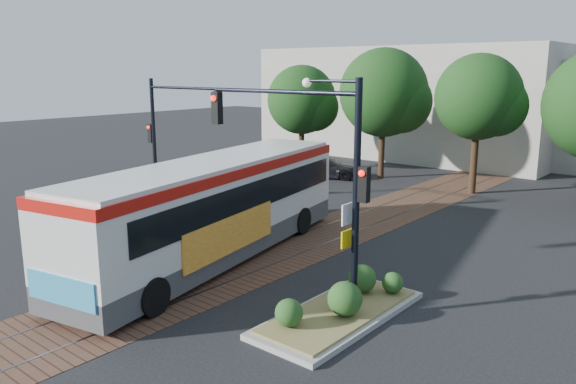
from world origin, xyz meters
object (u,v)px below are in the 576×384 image
(city_bus, at_px, (216,204))
(traffic_island, at_px, (342,304))
(signal_pole_main, at_px, (317,157))
(parked_car, at_px, (324,167))
(signal_pole_left, at_px, (168,125))
(officer, at_px, (193,199))

(city_bus, distance_m, traffic_island, 6.32)
(signal_pole_main, height_order, parked_car, signal_pole_main)
(traffic_island, relative_size, signal_pole_main, 0.87)
(signal_pole_left, height_order, officer, signal_pole_left)
(signal_pole_main, xyz_separation_m, parked_car, (-11.04, 15.45, -3.50))
(traffic_island, distance_m, officer, 11.88)
(officer, distance_m, parked_car, 11.19)
(signal_pole_main, bearing_deg, signal_pole_left, 158.55)
(traffic_island, relative_size, parked_car, 1.14)
(signal_pole_left, bearing_deg, officer, -12.97)
(traffic_island, bearing_deg, officer, 158.26)
(signal_pole_left, relative_size, officer, 3.88)
(signal_pole_left, relative_size, parked_car, 1.32)
(traffic_island, xyz_separation_m, signal_pole_left, (-13.19, 4.89, 3.54))
(signal_pole_main, distance_m, signal_pole_left, 13.14)
(signal_pole_main, distance_m, parked_car, 19.31)
(traffic_island, xyz_separation_m, parked_car, (-12.00, 15.54, 0.33))
(parked_car, bearing_deg, signal_pole_left, 148.74)
(officer, relative_size, parked_car, 0.34)
(signal_pole_main, height_order, officer, signal_pole_main)
(parked_car, bearing_deg, city_bus, 177.65)
(city_bus, relative_size, traffic_island, 2.52)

